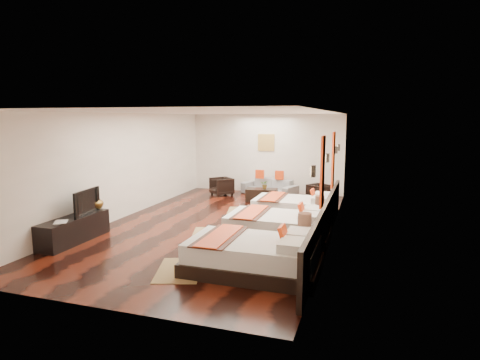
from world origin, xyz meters
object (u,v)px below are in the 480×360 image
(book, at_px, (54,223))
(tv_console, at_px, (74,229))
(tv, at_px, (83,202))
(bed_near, at_px, (254,255))
(table_plant, at_px, (265,184))
(bed_mid, at_px, (279,227))
(armchair_left, at_px, (222,186))
(armchair_right, at_px, (318,192))
(nightstand_b, at_px, (319,218))
(nightstand_a, at_px, (304,245))
(sofa, at_px, (269,187))
(coffee_table, at_px, (262,195))
(bed_far, at_px, (295,208))
(figurine, at_px, (96,202))

(book, bearing_deg, tv_console, 90.00)
(tv, bearing_deg, book, 168.91)
(bed_near, height_order, tv_console, bed_near)
(table_plant, bearing_deg, bed_near, -77.35)
(bed_mid, bearing_deg, book, -153.83)
(bed_mid, xyz_separation_m, armchair_left, (-3.02, 4.47, 0.02))
(bed_near, xyz_separation_m, book, (-4.20, -0.08, 0.26))
(armchair_left, bearing_deg, table_plant, 28.12)
(bed_mid, distance_m, armchair_right, 4.62)
(bed_near, bearing_deg, nightstand_b, 76.55)
(tv, height_order, table_plant, tv)
(nightstand_a, distance_m, sofa, 6.56)
(coffee_table, bearing_deg, book, -114.75)
(bed_far, distance_m, tv_console, 5.47)
(tv, distance_m, armchair_right, 7.37)
(tv_console, distance_m, armchair_right, 7.60)
(armchair_right, bearing_deg, book, 177.65)
(sofa, relative_size, table_plant, 7.23)
(figurine, bearing_deg, table_plant, 59.07)
(nightstand_b, xyz_separation_m, table_plant, (-2.09, 2.87, 0.25))
(bed_near, distance_m, sofa, 7.12)
(bed_mid, distance_m, tv_console, 4.46)
(bed_near, xyz_separation_m, coffee_table, (-1.43, 5.92, -0.10))
(bed_mid, height_order, table_plant, bed_mid)
(book, bearing_deg, table_plant, 64.84)
(tv_console, height_order, table_plant, table_plant)
(book, relative_size, coffee_table, 0.33)
(nightstand_b, relative_size, tv_console, 0.45)
(sofa, bearing_deg, nightstand_b, -39.84)
(bed_mid, height_order, armchair_right, bed_mid)
(coffee_table, bearing_deg, figurine, -120.54)
(tv_console, xyz_separation_m, sofa, (2.77, 6.50, 0.01))
(sofa, bearing_deg, nightstand_a, -49.94)
(book, relative_size, armchair_right, 0.56)
(book, xyz_separation_m, coffee_table, (2.77, 6.00, -0.37))
(nightstand_a, relative_size, book, 2.80)
(nightstand_b, relative_size, armchair_left, 1.19)
(bed_mid, bearing_deg, coffee_table, 109.97)
(bed_far, xyz_separation_m, nightstand_b, (0.75, -0.87, 0.00))
(nightstand_a, bearing_deg, armchair_left, 123.58)
(bed_mid, distance_m, nightstand_a, 1.42)
(bed_far, height_order, sofa, bed_far)
(bed_far, relative_size, armchair_right, 3.66)
(tv_console, height_order, sofa, sofa)
(bed_far, distance_m, tv, 5.29)
(book, bearing_deg, figurine, 90.00)
(bed_near, distance_m, nightstand_b, 3.21)
(tv, relative_size, table_plant, 3.60)
(tv_console, distance_m, sofa, 7.06)
(sofa, height_order, table_plant, table_plant)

